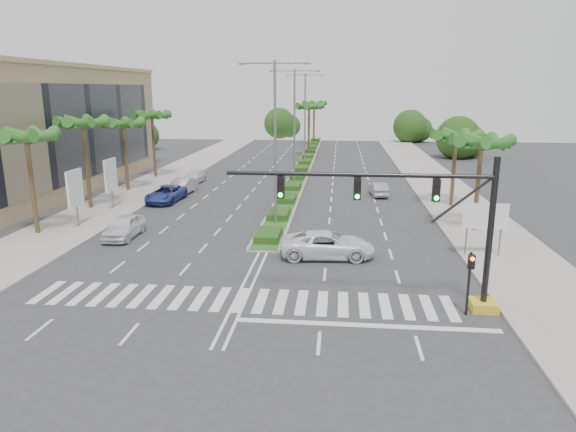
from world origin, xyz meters
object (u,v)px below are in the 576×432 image
object	(u,v)px
car_crossing	(328,245)
car_parked_b	(182,187)
car_parked_a	(124,227)
car_parked_d	(193,178)
car_parked_c	(166,194)
car_right	(379,189)

from	to	relation	value
car_crossing	car_parked_b	bearing A→B (deg)	35.46
car_parked_a	car_parked_b	world-z (taller)	car_parked_a
car_parked_d	car_crossing	xyz separation A→B (m)	(15.21, -23.86, 0.16)
car_parked_d	car_parked_c	bearing A→B (deg)	-84.36
car_parked_b	car_parked_c	xyz separation A→B (m)	(-0.39, -3.57, -0.03)
car_parked_c	car_parked_d	distance (m)	9.48
car_parked_d	car_right	xyz separation A→B (m)	(19.65, -4.73, 0.02)
car_crossing	car_parked_a	bearing A→B (deg)	74.55
car_parked_a	car_parked_b	bearing A→B (deg)	91.17
car_right	car_parked_d	bearing A→B (deg)	-18.97
car_parked_b	car_right	distance (m)	19.13
car_parked_d	car_crossing	size ratio (longest dim) A/B	0.76
car_parked_b	car_right	xyz separation A→B (m)	(19.10, 1.18, -0.11)
car_right	car_crossing	bearing A→B (deg)	71.52
car_right	car_parked_a	bearing A→B (deg)	35.65
car_right	car_parked_c	bearing A→B (deg)	8.25
car_parked_d	car_crossing	bearing A→B (deg)	-52.78
car_parked_c	car_parked_d	world-z (taller)	car_parked_c
car_parked_b	car_right	bearing A→B (deg)	9.77
car_parked_c	car_right	size ratio (longest dim) A/B	1.33
car_crossing	car_parked_c	bearing A→B (deg)	42.52
car_parked_b	car_crossing	distance (m)	23.18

